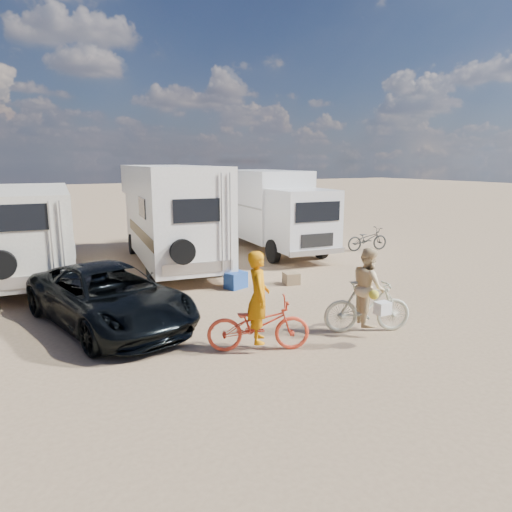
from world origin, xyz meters
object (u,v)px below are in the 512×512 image
rv_main (170,216)px  dark_suv (109,296)px  bike_parked (367,239)px  rider_woman (368,295)px  box_truck (274,212)px  crate (291,278)px  bike_woman (367,307)px  cooler (236,280)px  rider_man (258,306)px  bike_man (258,325)px  rv_left (29,234)px

rv_main → dark_suv: size_ratio=1.60×
rv_main → bike_parked: size_ratio=4.31×
rv_main → rider_woman: size_ratio=4.69×
box_truck → crate: bearing=-109.9°
bike_woman → bike_parked: bike_woman is taller
box_truck → bike_parked: (3.42, -1.71, -1.13)m
bike_woman → dark_suv: bearing=80.5°
box_truck → dark_suv: box_truck is taller
box_truck → crate: size_ratio=15.68×
rv_main → bike_woman: size_ratio=4.14×
rider_woman → crate: rider_woman is taller
bike_woman → bike_parked: bearing=-18.8°
box_truck → cooler: 5.90m
rv_main → rider_man: bearing=-89.7°
cooler → crate: bearing=-31.9°
rider_man → rider_woman: 2.51m
dark_suv → bike_man: size_ratio=2.45×
rv_left → dark_suv: bearing=-72.1°
bike_woman → crate: size_ratio=4.34×
rider_man → cooler: rider_man is taller
rider_woman → crate: 4.18m
cooler → crate: 1.69m
crate → rv_main: bearing=116.9°
bike_man → cooler: bearing=2.9°
rv_main → box_truck: rv_main is taller
dark_suv → rv_main: bearing=45.5°
bike_woman → cooler: bearing=34.7°
bike_man → rider_man: (0.00, 0.00, 0.37)m
bike_man → bike_parked: 11.13m
box_truck → rider_man: (-5.40, -8.49, -0.72)m
dark_suv → rv_left: bearing=88.5°
dark_suv → bike_parked: (11.04, 4.01, -0.20)m
rv_main → crate: rv_main is taller
rider_woman → cooler: bearing=34.7°
box_truck → cooler: (-3.82, -4.29, -1.37)m
bike_woman → cooler: (-0.91, 4.45, -0.32)m
bike_man → bike_woman: bike_woman is taller
bike_man → cooler: (1.59, 4.20, -0.28)m
box_truck → bike_man: (-5.40, -8.49, -1.09)m
rv_main → bike_man: size_ratio=3.93×
bike_woman → bike_parked: (6.33, 7.03, -0.09)m
rv_main → cooler: 4.29m
bike_woman → rv_main: bearing=33.2°
bike_man → rider_woman: (2.50, -0.25, 0.31)m
bike_man → crate: size_ratio=4.57×
bike_man → bike_woman: bearing=-72.1°
box_truck → cooler: size_ratio=11.50×
bike_man → rider_man: 0.37m
rv_left → crate: rv_left is taller
bike_parked → cooler: (-7.24, -2.58, -0.23)m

